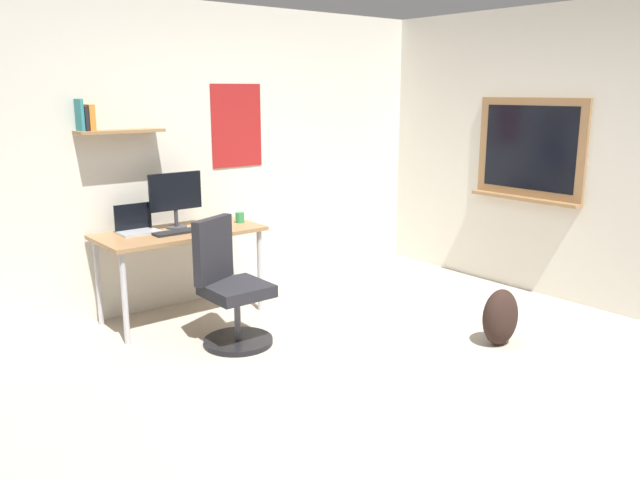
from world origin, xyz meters
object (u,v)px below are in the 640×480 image
(office_chair, at_px, (230,291))
(computer_mouse, at_px, (207,227))
(keyboard, at_px, (176,232))
(monitor_primary, at_px, (175,196))
(desk, at_px, (180,240))
(laptop, at_px, (137,226))
(backpack, at_px, (500,317))
(coffee_mug, at_px, (240,217))

(office_chair, distance_m, computer_mouse, 0.77)
(keyboard, relative_size, computer_mouse, 3.56)
(monitor_primary, bearing_deg, desk, -107.50)
(monitor_primary, distance_m, computer_mouse, 0.36)
(computer_mouse, bearing_deg, office_chair, -106.61)
(laptop, distance_m, backpack, 2.93)
(office_chair, relative_size, laptop, 3.06)
(desk, height_order, computer_mouse, computer_mouse)
(office_chair, distance_m, laptop, 1.02)
(monitor_primary, xyz_separation_m, backpack, (1.53, -2.14, -0.80))
(office_chair, relative_size, coffee_mug, 10.33)
(monitor_primary, height_order, backpack, monitor_primary)
(monitor_primary, relative_size, keyboard, 1.25)
(office_chair, height_order, keyboard, office_chair)
(office_chair, bearing_deg, computer_mouse, 73.39)
(office_chair, distance_m, monitor_primary, 1.04)
(computer_mouse, relative_size, backpack, 0.24)
(computer_mouse, height_order, backpack, computer_mouse)
(monitor_primary, bearing_deg, coffee_mug, -14.43)
(keyboard, height_order, coffee_mug, coffee_mug)
(monitor_primary, relative_size, backpack, 1.08)
(backpack, bearing_deg, desk, 127.59)
(desk, bearing_deg, laptop, 152.78)
(laptop, height_order, backpack, laptop)
(coffee_mug, bearing_deg, monitor_primary, 165.57)
(office_chair, bearing_deg, desk, 91.50)
(office_chair, bearing_deg, backpack, -40.06)
(laptop, relative_size, monitor_primary, 0.67)
(keyboard, bearing_deg, coffee_mug, 4.55)
(computer_mouse, height_order, coffee_mug, coffee_mug)
(laptop, xyz_separation_m, computer_mouse, (0.51, -0.23, -0.04))
(computer_mouse, distance_m, backpack, 2.44)
(desk, xyz_separation_m, laptop, (-0.30, 0.15, 0.13))
(monitor_primary, height_order, keyboard, monitor_primary)
(computer_mouse, bearing_deg, keyboard, 180.00)
(monitor_primary, bearing_deg, office_chair, -90.94)
(office_chair, distance_m, backpack, 2.03)
(desk, distance_m, office_chair, 0.78)
(coffee_mug, bearing_deg, computer_mouse, -171.82)
(laptop, distance_m, coffee_mug, 0.88)
(laptop, relative_size, computer_mouse, 2.98)
(monitor_primary, bearing_deg, backpack, -54.38)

